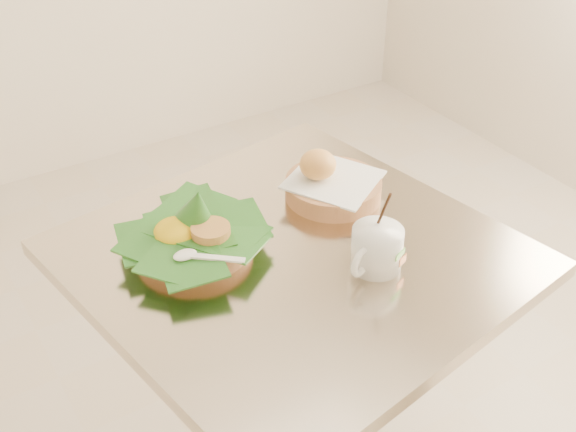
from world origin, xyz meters
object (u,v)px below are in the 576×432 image
cafe_table (293,342)px  coffee_mug (376,248)px  bread_basket (331,184)px  rice_basket (193,232)px

cafe_table → coffee_mug: (0.10, -0.11, 0.26)m
bread_basket → coffee_mug: (-0.06, -0.22, 0.01)m
cafe_table → coffee_mug: 0.30m
cafe_table → rice_basket: rice_basket is taller
rice_basket → bread_basket: rice_basket is taller
bread_basket → coffee_mug: size_ratio=1.45×
rice_basket → bread_basket: bearing=2.0°
rice_basket → coffee_mug: (0.24, -0.21, 0.01)m
coffee_mug → bread_basket: bearing=74.6°
cafe_table → bread_basket: size_ratio=3.67×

